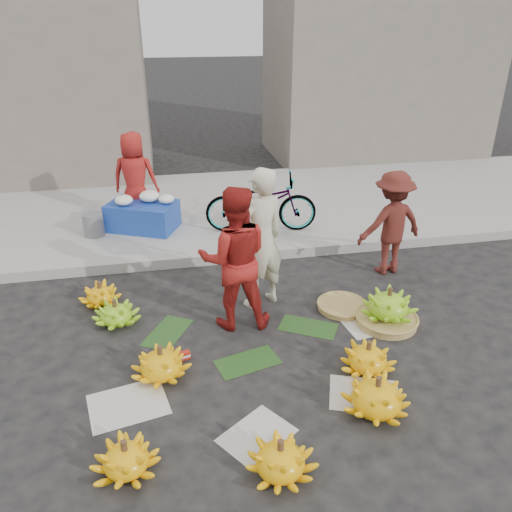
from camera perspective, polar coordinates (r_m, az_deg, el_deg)
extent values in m
plane|color=black|center=(5.47, -0.27, -10.65)|extent=(80.00, 80.00, 0.00)
cube|color=#989590|center=(7.30, -3.52, 0.03)|extent=(40.00, 0.25, 0.15)
cube|color=#989590|center=(9.22, -5.32, 5.57)|extent=(40.00, 4.00, 0.12)
cube|color=slate|center=(13.16, 13.82, 22.01)|extent=(5.00, 3.00, 5.00)
cylinder|color=#452D1B|center=(5.03, -10.93, -10.67)|extent=(0.05, 0.05, 0.12)
cylinder|color=#452D1B|center=(4.23, -14.84, -20.36)|extent=(0.05, 0.05, 0.12)
cylinder|color=#452D1B|center=(4.08, 2.83, -20.94)|extent=(0.05, 0.05, 0.12)
cylinder|color=#452D1B|center=(4.66, 13.84, -13.91)|extent=(0.05, 0.05, 0.12)
cylinder|color=#452D1B|center=(5.16, 12.79, -10.09)|extent=(0.05, 0.05, 0.12)
cylinder|color=#9E7F42|center=(6.05, 14.68, -7.10)|extent=(0.70, 0.70, 0.09)
cylinder|color=#452D1B|center=(5.86, 15.08, -4.07)|extent=(0.05, 0.05, 0.12)
cylinder|color=#452D1B|center=(5.96, -15.86, -5.35)|extent=(0.05, 0.05, 0.12)
cylinder|color=#452D1B|center=(6.43, -17.48, -3.31)|extent=(0.05, 0.05, 0.12)
cylinder|color=#9E7F42|center=(6.23, 9.76, -5.67)|extent=(0.76, 0.76, 0.07)
cube|color=#B12212|center=(5.35, -8.63, -11.32)|extent=(0.21, 0.12, 0.08)
imported|color=beige|center=(5.87, 0.49, 1.93)|extent=(0.75, 0.64, 1.74)
imported|color=#AE221A|center=(5.49, -2.48, -0.32)|extent=(0.87, 0.70, 1.67)
imported|color=maroon|center=(6.96, 15.20, 3.63)|extent=(1.00, 0.66, 1.44)
cube|color=navy|center=(8.22, -12.81, 4.49)|extent=(1.22, 1.03, 0.44)
ellipsoid|color=white|center=(8.10, -14.87, 6.16)|extent=(0.28, 0.28, 0.15)
ellipsoid|color=white|center=(8.16, -12.10, 6.67)|extent=(0.31, 0.31, 0.17)
ellipsoid|color=white|center=(8.04, -10.21, 6.40)|extent=(0.24, 0.24, 0.13)
cylinder|color=slate|center=(8.18, -18.07, 3.42)|extent=(0.31, 0.31, 0.35)
imported|color=#AE221A|center=(8.41, -13.66, 8.68)|extent=(0.81, 0.62, 1.49)
imported|color=gray|center=(7.87, 0.57, 6.07)|extent=(0.87, 1.82, 0.92)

